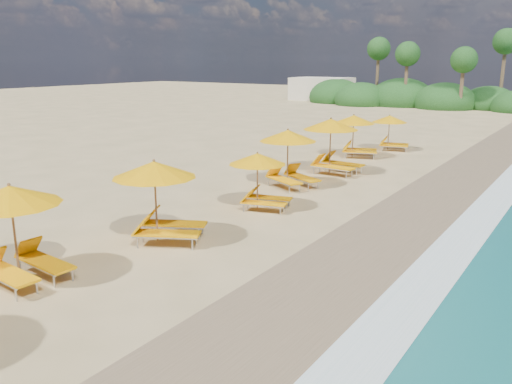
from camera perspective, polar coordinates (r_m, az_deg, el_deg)
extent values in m
plane|color=tan|center=(16.19, 0.00, -4.12)|extent=(160.00, 160.00, 0.00)
cube|color=#8A7152|center=(14.49, 13.38, -6.76)|extent=(4.00, 160.00, 0.01)
cube|color=white|center=(14.08, 19.15, -7.69)|extent=(1.20, 160.00, 0.01)
cylinder|color=olive|center=(13.60, -24.71, -4.11)|extent=(0.06, 0.06, 2.25)
cone|color=#F2A105|center=(13.36, -25.12, -0.30)|extent=(2.47, 2.47, 0.45)
sphere|color=olive|center=(13.30, -25.23, 0.74)|extent=(0.08, 0.08, 0.08)
cylinder|color=olive|center=(15.21, -10.81, -1.08)|extent=(0.06, 0.06, 2.29)
cone|color=#F2A105|center=(14.99, -10.98, 2.43)|extent=(3.19, 3.19, 0.46)
sphere|color=olive|center=(14.94, -11.02, 3.39)|extent=(0.08, 0.08, 0.08)
cylinder|color=olive|center=(18.25, 0.15, 1.15)|extent=(0.05, 0.05, 1.93)
cone|color=#F2A105|center=(18.09, 0.15, 3.63)|extent=(2.46, 2.46, 0.39)
sphere|color=olive|center=(18.05, 0.15, 4.30)|extent=(0.07, 0.07, 0.07)
cylinder|color=olive|center=(21.61, 3.44, 3.65)|extent=(0.06, 0.06, 2.27)
cone|color=#F2A105|center=(21.46, 3.48, 6.13)|extent=(3.10, 3.10, 0.46)
sphere|color=olive|center=(21.42, 3.49, 6.80)|extent=(0.08, 0.08, 0.08)
cylinder|color=olive|center=(24.31, 8.03, 4.92)|extent=(0.06, 0.06, 2.44)
cone|color=#F2A105|center=(24.17, 8.12, 7.29)|extent=(2.62, 2.62, 0.49)
sphere|color=olive|center=(24.14, 8.14, 7.93)|extent=(0.09, 0.09, 0.09)
cylinder|color=olive|center=(28.53, 10.47, 5.94)|extent=(0.05, 0.05, 2.19)
cone|color=#F2A105|center=(28.41, 10.55, 7.75)|extent=(2.91, 2.91, 0.44)
sphere|color=olive|center=(28.39, 10.57, 8.24)|extent=(0.08, 0.08, 0.08)
cylinder|color=olive|center=(31.20, 14.18, 6.21)|extent=(0.05, 0.05, 1.94)
cone|color=#F2A105|center=(31.11, 14.27, 7.68)|extent=(2.49, 2.49, 0.39)
sphere|color=olive|center=(31.08, 14.30, 8.08)|extent=(0.07, 0.07, 0.07)
ellipsoid|color=#163D14|center=(59.75, 19.78, 9.13)|extent=(6.40, 6.40, 4.16)
ellipsoid|color=#163D14|center=(62.10, 15.49, 9.68)|extent=(7.20, 7.20, 4.68)
ellipsoid|color=#163D14|center=(61.63, 11.31, 9.78)|extent=(6.00, 6.00, 3.90)
ellipsoid|color=#163D14|center=(60.87, 23.92, 8.76)|extent=(5.60, 5.60, 3.64)
ellipsoid|color=#163D14|center=(65.06, 8.71, 10.16)|extent=(6.60, 6.60, 4.29)
cylinder|color=brown|center=(57.23, 21.39, 10.69)|extent=(0.36, 0.36, 5.00)
sphere|color=#163D14|center=(57.17, 21.63, 13.18)|extent=(2.60, 2.60, 2.60)
cylinder|color=brown|center=(59.77, 15.93, 11.51)|extent=(0.36, 0.36, 5.60)
sphere|color=#163D14|center=(59.73, 16.12, 14.19)|extent=(2.60, 2.60, 2.60)
cylinder|color=brown|center=(62.98, 13.00, 12.07)|extent=(0.36, 0.36, 6.20)
sphere|color=#163D14|center=(62.96, 13.16, 14.89)|extent=(2.60, 2.60, 2.60)
cylinder|color=brown|center=(60.56, 25.14, 11.33)|extent=(0.36, 0.36, 6.80)
sphere|color=#163D14|center=(60.56, 25.49, 14.53)|extent=(2.60, 2.60, 2.60)
cube|color=beige|center=(68.12, 7.14, 11.03)|extent=(7.00, 5.00, 2.80)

